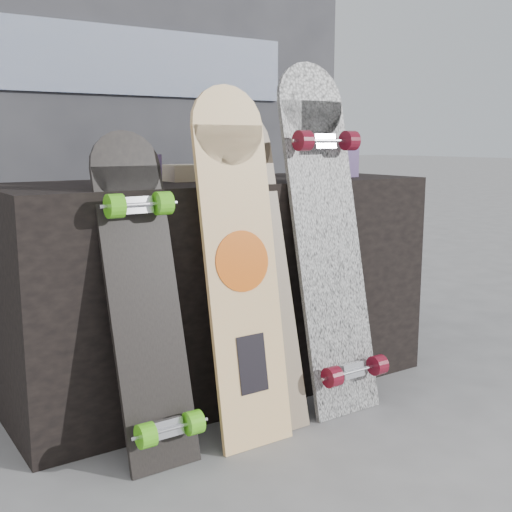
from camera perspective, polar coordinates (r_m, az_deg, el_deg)
ground at (r=2.20m, az=3.54°, el=-15.21°), size 60.00×60.00×0.00m
vendor_table at (r=2.47m, az=-3.41°, el=-2.57°), size 1.60×0.60×0.80m
booth at (r=3.17m, az=-11.52°, el=12.85°), size 2.40×0.22×2.20m
merch_box_purple at (r=2.22m, az=-11.15°, el=7.56°), size 0.18×0.12×0.10m
merch_box_small at (r=2.66m, az=6.99°, el=8.30°), size 0.14×0.14×0.12m
merch_box_flat at (r=2.38m, az=-5.41°, el=7.40°), size 0.22×0.10×0.06m
longboard_geisha at (r=2.00m, az=-1.40°, el=-0.00°), size 0.25×0.21×1.12m
longboard_celtic at (r=2.12m, az=0.04°, el=-0.28°), size 0.23×0.28×1.05m
longboard_cascadia at (r=2.27m, az=6.39°, el=2.32°), size 0.28×0.35×1.22m
skateboard_dark at (r=1.91m, az=-9.87°, el=-3.29°), size 0.22×0.33×0.98m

